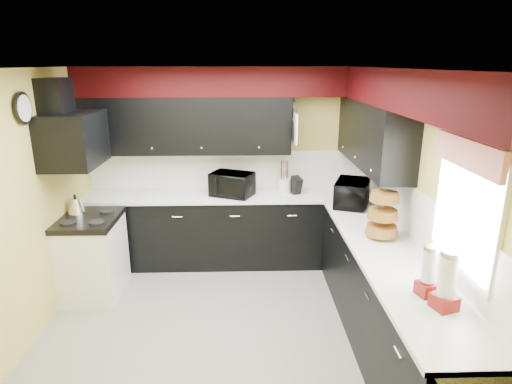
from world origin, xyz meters
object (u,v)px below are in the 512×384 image
at_px(microwave, 352,193).
at_px(kettle, 76,206).
at_px(toaster_oven, 232,184).
at_px(knife_block, 296,185).
at_px(utensil_crock, 284,186).

relative_size(microwave, kettle, 2.86).
distance_m(toaster_oven, microwave, 1.48).
xyz_separation_m(toaster_oven, microwave, (1.41, -0.43, 0.00)).
height_order(toaster_oven, kettle, toaster_oven).
bearing_deg(microwave, toaster_oven, 93.63).
height_order(knife_block, kettle, knife_block).
bearing_deg(knife_block, kettle, 170.07).
relative_size(microwave, utensil_crock, 2.91).
bearing_deg(utensil_crock, microwave, -35.74).
bearing_deg(toaster_oven, utensil_crock, 33.02).
relative_size(toaster_oven, utensil_crock, 2.73).
relative_size(toaster_oven, microwave, 0.94).
bearing_deg(toaster_oven, microwave, 7.08).
height_order(toaster_oven, utensil_crock, toaster_oven).
relative_size(toaster_oven, knife_block, 2.26).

